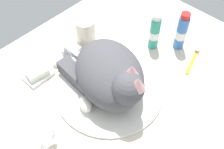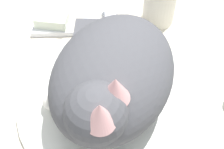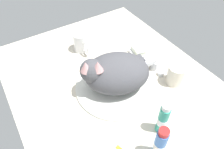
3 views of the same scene
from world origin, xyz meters
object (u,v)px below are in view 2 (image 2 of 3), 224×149
(faucet, at_px, (109,20))
(soap_bar, at_px, (52,19))
(cat, at_px, (110,79))
(rinse_cup, at_px, (160,4))

(faucet, distance_m, soap_bar, 0.13)
(faucet, xyz_separation_m, cat, (-0.01, -0.20, 0.06))
(faucet, xyz_separation_m, soap_bar, (-0.12, 0.01, -0.00))
(rinse_cup, bearing_deg, cat, -116.41)
(rinse_cup, distance_m, soap_bar, 0.24)
(faucet, bearing_deg, soap_bar, 174.01)
(faucet, bearing_deg, rinse_cup, 14.70)
(faucet, relative_size, rinse_cup, 1.39)
(soap_bar, bearing_deg, faucet, -5.99)
(cat, distance_m, soap_bar, 0.26)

